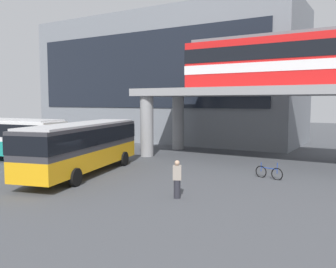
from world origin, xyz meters
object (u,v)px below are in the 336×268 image
Objects in this scene: station_building at (165,79)px; pedestrian_near_building at (177,180)px; bus_secondary at (3,134)px; bus_main at (83,143)px; bicycle_blue at (269,173)px.

station_building is 17.42× the size of pedestrian_near_building.
pedestrian_near_building is at bearing -9.90° from bus_secondary.
pedestrian_near_building is (7.85, -1.95, -1.13)m from bus_main.
bus_secondary is (-2.73, -20.12, -5.25)m from station_building.
pedestrian_near_building is (14.70, -23.16, -6.38)m from station_building.
station_building is 2.82× the size of bus_secondary.
station_building is 20.97m from bus_secondary.
bus_main is 11.50m from bicycle_blue.
bicycle_blue is (19.96, 3.58, -1.63)m from bus_secondary.
bus_main is 6.46× the size of bicycle_blue.
bus_secondary is 20.34m from bicycle_blue.
bus_secondary is at bearing 173.49° from bus_main.
bus_main is at bearing 166.07° from pedestrian_near_building.
station_building is at bearing 122.40° from pedestrian_near_building.
bus_secondary is (-9.58, 1.09, 0.00)m from bus_main.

